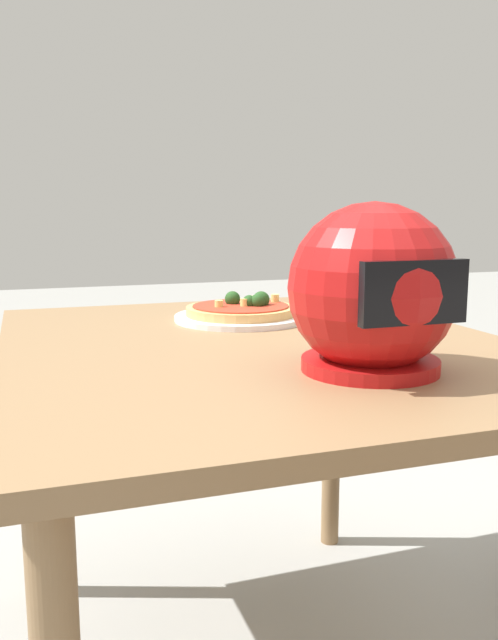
{
  "coord_description": "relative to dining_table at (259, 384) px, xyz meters",
  "views": [
    {
      "loc": [
        0.4,
        1.11,
        0.95
      ],
      "look_at": [
        -0.02,
        -0.11,
        0.73
      ],
      "focal_mm": 37.05,
      "sensor_mm": 36.0,
      "label": 1
    }
  ],
  "objects": [
    {
      "name": "dining_table",
      "position": [
        0.0,
        0.0,
        0.0
      ],
      "size": [
        0.9,
        1.08,
        0.71
      ],
      "color": "olive",
      "rests_on": "ground"
    },
    {
      "name": "motorcycle_helmet",
      "position": [
        -0.08,
        0.26,
        0.2
      ],
      "size": [
        0.25,
        0.25,
        0.25
      ],
      "color": "#B21414",
      "rests_on": "dining_table"
    },
    {
      "name": "pizza_plate",
      "position": [
        -0.04,
        -0.23,
        0.09
      ],
      "size": [
        0.29,
        0.29,
        0.01
      ],
      "primitive_type": "cylinder",
      "color": "white",
      "rests_on": "dining_table"
    },
    {
      "name": "pizza",
      "position": [
        -0.04,
        -0.23,
        0.11
      ],
      "size": [
        0.24,
        0.24,
        0.05
      ],
      "color": "tan",
      "rests_on": "pizza_plate"
    }
  ]
}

